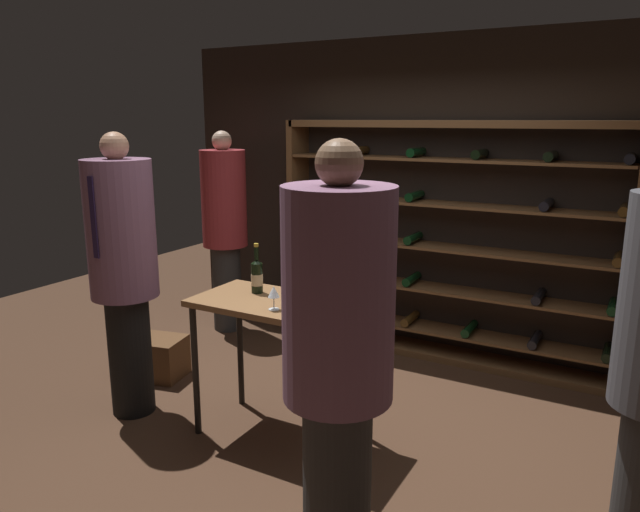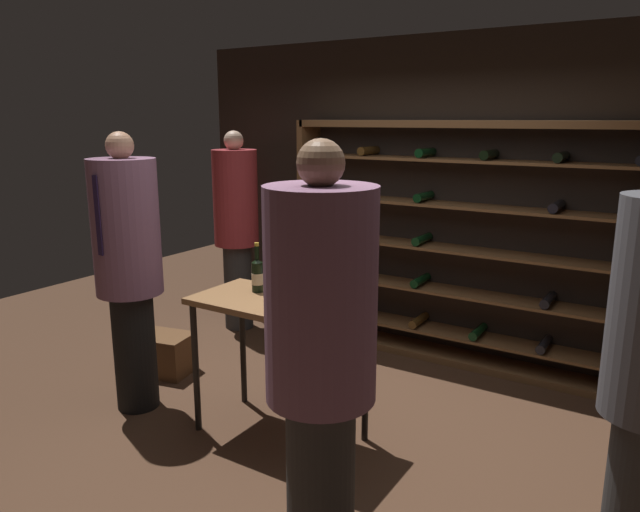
% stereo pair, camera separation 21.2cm
% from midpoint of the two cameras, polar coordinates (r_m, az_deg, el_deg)
% --- Properties ---
extents(ground_plane, '(9.86, 9.86, 0.00)m').
position_cam_midpoint_polar(ground_plane, '(4.22, -0.96, -16.87)').
color(ground_plane, '#472D1E').
extents(back_wall, '(5.03, 0.10, 2.81)m').
position_cam_midpoint_polar(back_wall, '(5.45, 9.29, 5.53)').
color(back_wall, black).
rests_on(back_wall, ground).
extents(wine_rack, '(3.00, 0.32, 2.09)m').
position_cam_midpoint_polar(wine_rack, '(5.25, 10.66, 1.02)').
color(wine_rack, brown).
rests_on(wine_rack, ground).
extents(tasting_table, '(1.14, 0.60, 0.95)m').
position_cam_midpoint_polar(tasting_table, '(3.89, -5.44, -6.04)').
color(tasting_table, brown).
rests_on(tasting_table, ground).
extents(person_host_in_suit, '(0.44, 0.44, 1.99)m').
position_cam_midpoint_polar(person_host_in_suit, '(5.96, -10.13, 3.23)').
color(person_host_in_suit, '#2E2E2E').
rests_on(person_host_in_suit, ground).
extents(person_guest_khaki, '(0.47, 0.48, 2.02)m').
position_cam_midpoint_polar(person_guest_khaki, '(4.39, -19.66, -0.63)').
color(person_guest_khaki, black).
rests_on(person_guest_khaki, ground).
extents(person_guest_plum_blouse, '(0.50, 0.50, 2.03)m').
position_cam_midpoint_polar(person_guest_plum_blouse, '(2.65, -0.57, -8.70)').
color(person_guest_plum_blouse, '#2C2C2C').
rests_on(person_guest_plum_blouse, ground).
extents(wine_crate, '(0.54, 0.43, 0.33)m').
position_cam_midpoint_polar(wine_crate, '(5.23, -16.68, -9.26)').
color(wine_crate, brown).
rests_on(wine_crate, ground).
extents(wine_bottle_gold_foil, '(0.08, 0.08, 0.34)m').
position_cam_midpoint_polar(wine_bottle_gold_foil, '(4.03, -7.57, -1.90)').
color(wine_bottle_gold_foil, black).
rests_on(wine_bottle_gold_foil, tasting_table).
extents(wine_bottle_red_label, '(0.08, 0.08, 0.34)m').
position_cam_midpoint_polar(wine_bottle_red_label, '(3.83, -0.37, -2.46)').
color(wine_bottle_red_label, '#4C3314').
rests_on(wine_bottle_red_label, tasting_table).
extents(wine_glass_stemmed_right, '(0.07, 0.07, 0.15)m').
position_cam_midpoint_polar(wine_glass_stemmed_right, '(3.66, -6.12, -3.55)').
color(wine_glass_stemmed_right, silver).
rests_on(wine_glass_stemmed_right, tasting_table).
extents(wine_glass_stemmed_left, '(0.07, 0.07, 0.14)m').
position_cam_midpoint_polar(wine_glass_stemmed_left, '(4.03, -4.13, -2.07)').
color(wine_glass_stemmed_left, silver).
rests_on(wine_glass_stemmed_left, tasting_table).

